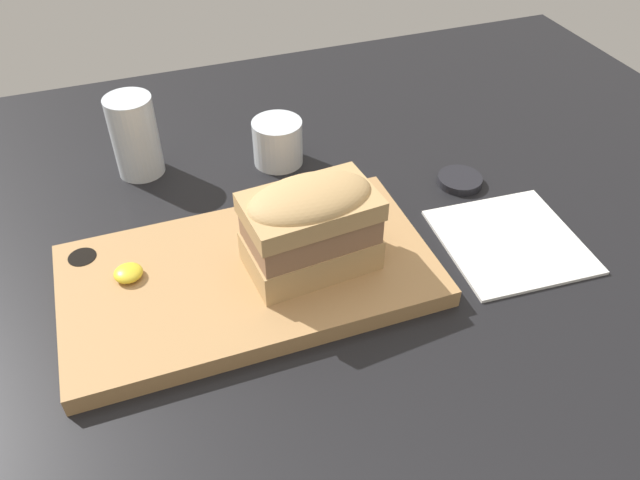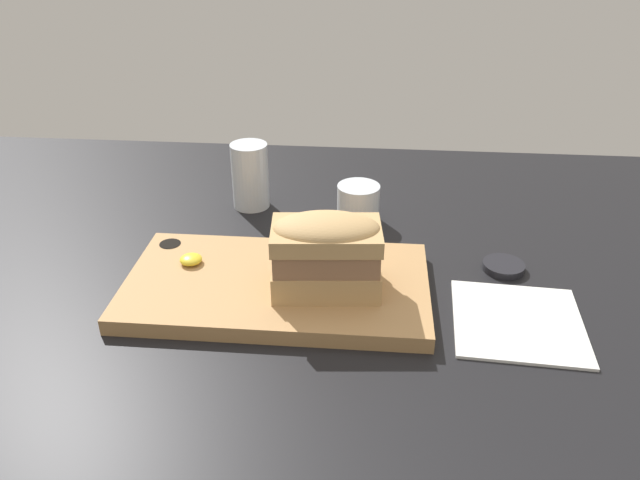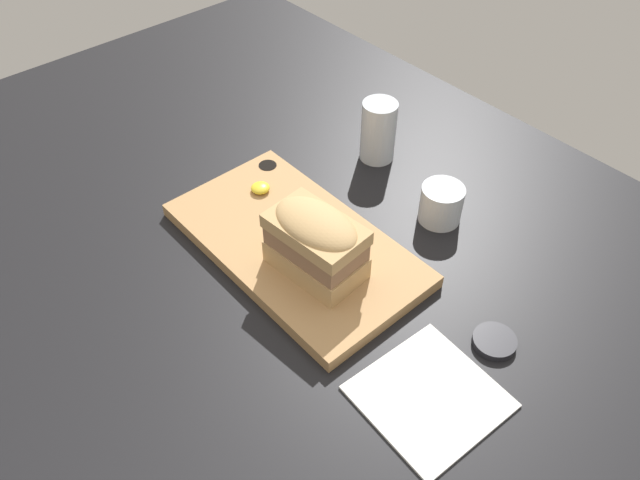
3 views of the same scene
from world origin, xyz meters
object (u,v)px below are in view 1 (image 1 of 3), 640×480
(serving_board, at_px, (248,275))
(condiment_dish, at_px, (460,180))
(water_glass, at_px, (136,141))
(wine_glass, at_px, (278,144))
(napkin, at_px, (510,241))
(sandwich, at_px, (310,224))

(serving_board, xyz_separation_m, condiment_dish, (0.31, 0.08, -0.01))
(water_glass, distance_m, wine_glass, 0.18)
(water_glass, bearing_deg, napkin, -37.42)
(napkin, bearing_deg, wine_glass, 128.91)
(water_glass, distance_m, condiment_dish, 0.42)
(serving_board, relative_size, sandwich, 2.80)
(water_glass, bearing_deg, condiment_dish, -23.72)
(serving_board, bearing_deg, wine_glass, 65.17)
(serving_board, xyz_separation_m, sandwich, (0.07, -0.02, 0.07))
(wine_glass, relative_size, napkin, 0.40)
(wine_glass, xyz_separation_m, napkin, (0.20, -0.25, -0.03))
(condiment_dish, bearing_deg, napkin, -91.27)
(condiment_dish, bearing_deg, serving_board, -164.72)
(sandwich, relative_size, napkin, 0.84)
(napkin, bearing_deg, condiment_dish, 88.73)
(serving_board, height_order, napkin, serving_board)
(serving_board, bearing_deg, condiment_dish, 15.28)
(napkin, relative_size, condiment_dish, 2.90)
(sandwich, height_order, napkin, sandwich)
(condiment_dish, bearing_deg, water_glass, 156.28)
(napkin, distance_m, condiment_dish, 0.12)
(sandwich, bearing_deg, water_glass, 118.51)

